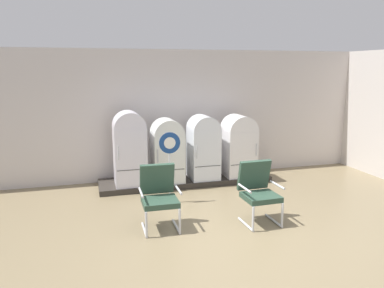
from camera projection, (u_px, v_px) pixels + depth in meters
ground at (236, 241)px, 5.79m from camera, size 12.00×10.00×0.05m
back_wall at (179, 114)px, 8.94m from camera, size 11.76×0.12×3.02m
side_wall_right at (377, 114)px, 9.06m from camera, size 0.16×2.20×3.02m
display_plinth at (186, 180)px, 8.63m from camera, size 3.90×0.95×0.12m
refrigerator_0 at (130, 146)px, 8.01m from camera, size 0.67×0.69×1.59m
refrigerator_1 at (167, 149)px, 8.23m from camera, size 0.67×0.65×1.40m
refrigerator_2 at (203, 145)px, 8.47m from camera, size 0.63×0.69×1.44m
refrigerator_3 at (239, 144)px, 8.71m from camera, size 0.70×0.70×1.42m
armchair_left at (159, 193)px, 6.14m from camera, size 0.65×0.66×1.05m
armchair_right at (258, 189)px, 6.37m from camera, size 0.65×0.66×1.05m
sign_stand at (170, 171)px, 7.24m from camera, size 0.41×0.32×1.41m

